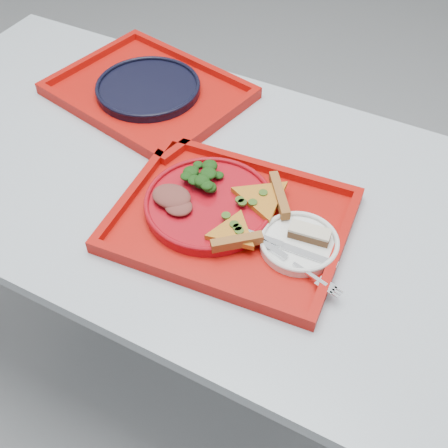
{
  "coord_description": "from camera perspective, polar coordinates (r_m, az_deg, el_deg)",
  "views": [
    {
      "loc": [
        0.47,
        -0.76,
        1.58
      ],
      "look_at": [
        0.13,
        -0.11,
        0.78
      ],
      "focal_mm": 45.0,
      "sensor_mm": 36.0,
      "label": 1
    }
  ],
  "objects": [
    {
      "name": "dinner_plate",
      "position": [
        1.13,
        -1.52,
        1.95
      ],
      "size": [
        0.26,
        0.26,
        0.02
      ],
      "primitive_type": "cylinder",
      "color": "#A10A15",
      "rests_on": "tray_main"
    },
    {
      "name": "salad_heap",
      "position": [
        1.16,
        -2.21,
        5.26
      ],
      "size": [
        0.08,
        0.07,
        0.04
      ],
      "primitive_type": "ellipsoid",
      "color": "black",
      "rests_on": "dinner_plate"
    },
    {
      "name": "tray_main",
      "position": [
        1.12,
        0.72,
        0.15
      ],
      "size": [
        0.48,
        0.39,
        0.01
      ],
      "primitive_type": "cube",
      "rotation": [
        0.0,
        0.0,
        0.08
      ],
      "color": "#AB0F09",
      "rests_on": "table"
    },
    {
      "name": "table",
      "position": [
        1.27,
        -2.97,
        2.3
      ],
      "size": [
        1.6,
        0.8,
        0.75
      ],
      "color": "#A3ABB7",
      "rests_on": "ground"
    },
    {
      "name": "pizza_slice_a",
      "position": [
        1.06,
        0.95,
        -0.7
      ],
      "size": [
        0.15,
        0.15,
        0.02
      ],
      "primitive_type": null,
      "rotation": [
        0.0,
        0.0,
        2.29
      ],
      "color": "gold",
      "rests_on": "dinner_plate"
    },
    {
      "name": "navy_plate",
      "position": [
        1.46,
        -7.7,
        13.44
      ],
      "size": [
        0.26,
        0.26,
        0.02
      ],
      "primitive_type": "cylinder",
      "color": "black",
      "rests_on": "tray_far"
    },
    {
      "name": "meat_portion",
      "position": [
        1.12,
        -5.35,
        2.82
      ],
      "size": [
        0.08,
        0.07,
        0.02
      ],
      "primitive_type": "ellipsoid",
      "color": "brown",
      "rests_on": "dinner_plate"
    },
    {
      "name": "dessert_bar",
      "position": [
        1.07,
        8.69,
        -0.94
      ],
      "size": [
        0.08,
        0.04,
        0.02
      ],
      "rotation": [
        0.0,
        0.0,
        0.12
      ],
      "color": "#482718",
      "rests_on": "side_plate"
    },
    {
      "name": "tray_far",
      "position": [
        1.47,
        -7.65,
        12.98
      ],
      "size": [
        0.51,
        0.44,
        0.01
      ],
      "primitive_type": "cube",
      "rotation": [
        0.0,
        0.0,
        -0.21
      ],
      "color": "#AB0F09",
      "rests_on": "table"
    },
    {
      "name": "pizza_slice_b",
      "position": [
        1.12,
        3.95,
        2.79
      ],
      "size": [
        0.18,
        0.18,
        0.02
      ],
      "primitive_type": null,
      "rotation": [
        0.0,
        0.0,
        3.78
      ],
      "color": "gold",
      "rests_on": "dinner_plate"
    },
    {
      "name": "side_plate",
      "position": [
        1.07,
        7.62,
        -2.05
      ],
      "size": [
        0.15,
        0.15,
        0.01
      ],
      "primitive_type": "cylinder",
      "color": "white",
      "rests_on": "tray_main"
    },
    {
      "name": "fork",
      "position": [
        1.03,
        6.99,
        -3.89
      ],
      "size": [
        0.18,
        0.07,
        0.01
      ],
      "primitive_type": "cube",
      "rotation": [
        0.0,
        0.0,
        -0.25
      ],
      "color": "silver",
      "rests_on": "side_plate"
    },
    {
      "name": "knife",
      "position": [
        1.05,
        6.72,
        -2.42
      ],
      "size": [
        0.19,
        0.02,
        0.01
      ],
      "primitive_type": "cube",
      "rotation": [
        0.0,
        0.0,
        0.04
      ],
      "color": "silver",
      "rests_on": "side_plate"
    },
    {
      "name": "ground",
      "position": [
        1.82,
        -2.13,
        -12.8
      ],
      "size": [
        10.0,
        10.0,
        0.0
      ],
      "primitive_type": "plane",
      "color": "gray",
      "rests_on": "ground"
    }
  ]
}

